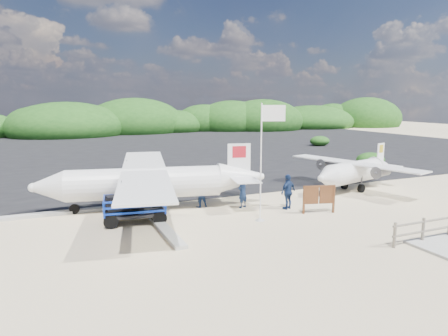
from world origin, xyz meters
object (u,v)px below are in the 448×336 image
at_px(flagpole, 260,220).
at_px(signboard, 318,213).
at_px(baggage_cart, 135,223).
at_px(crew_b, 200,192).
at_px(crew_c, 288,192).
at_px(aircraft_large, 294,149).
at_px(crew_a, 243,192).
at_px(aircraft_small, 50,150).

height_order(flagpole, signboard, flagpole).
height_order(baggage_cart, crew_b, crew_b).
xyz_separation_m(crew_c, aircraft_large, (15.11, 22.38, -0.92)).
height_order(baggage_cart, crew_a, crew_a).
distance_m(baggage_cart, crew_a, 5.80).
relative_size(signboard, aircraft_large, 0.12).
bearing_deg(signboard, crew_b, 160.18).
relative_size(crew_a, aircraft_large, 0.12).
distance_m(flagpole, crew_a, 2.58).
bearing_deg(flagpole, crew_c, 27.82).
bearing_deg(aircraft_small, signboard, 95.06).
xyz_separation_m(flagpole, crew_a, (0.27, 2.42, 0.84)).
bearing_deg(crew_c, baggage_cart, -26.13).
height_order(flagpole, crew_c, flagpole).
relative_size(crew_a, crew_b, 1.04).
height_order(crew_b, crew_c, crew_c).
xyz_separation_m(signboard, crew_c, (-0.97, 1.30, 0.92)).
bearing_deg(baggage_cart, signboard, -5.08).
xyz_separation_m(baggage_cart, crew_a, (5.72, 0.44, 0.84)).
xyz_separation_m(crew_a, crew_c, (2.01, -1.21, 0.08)).
relative_size(flagpole, crew_c, 2.97).
distance_m(aircraft_large, aircraft_small, 28.22).
height_order(flagpole, crew_b, flagpole).
distance_m(flagpole, aircraft_large, 29.31).
relative_size(baggage_cart, flagpole, 0.55).
height_order(baggage_cart, aircraft_large, aircraft_large).
bearing_deg(crew_b, flagpole, 114.24).
distance_m(baggage_cart, crew_b, 4.02).
xyz_separation_m(baggage_cart, crew_b, (3.68, 1.38, 0.80)).
height_order(signboard, crew_a, crew_a).
relative_size(baggage_cart, signboard, 1.69).
height_order(baggage_cart, aircraft_small, aircraft_small).
bearing_deg(crew_c, crew_b, -48.48).
xyz_separation_m(baggage_cart, aircraft_small, (-3.47, 31.79, 0.00)).
xyz_separation_m(crew_a, aircraft_small, (-9.19, 31.35, -0.84)).
xyz_separation_m(flagpole, aircraft_small, (-8.91, 33.77, 0.00)).
relative_size(crew_a, aircraft_small, 0.23).
height_order(flagpole, aircraft_large, flagpole).
bearing_deg(crew_b, crew_a, 151.76).
xyz_separation_m(signboard, aircraft_small, (-12.17, 33.86, 0.00)).
bearing_deg(flagpole, aircraft_large, 53.58).
xyz_separation_m(signboard, crew_b, (-5.02, 3.46, 0.80)).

